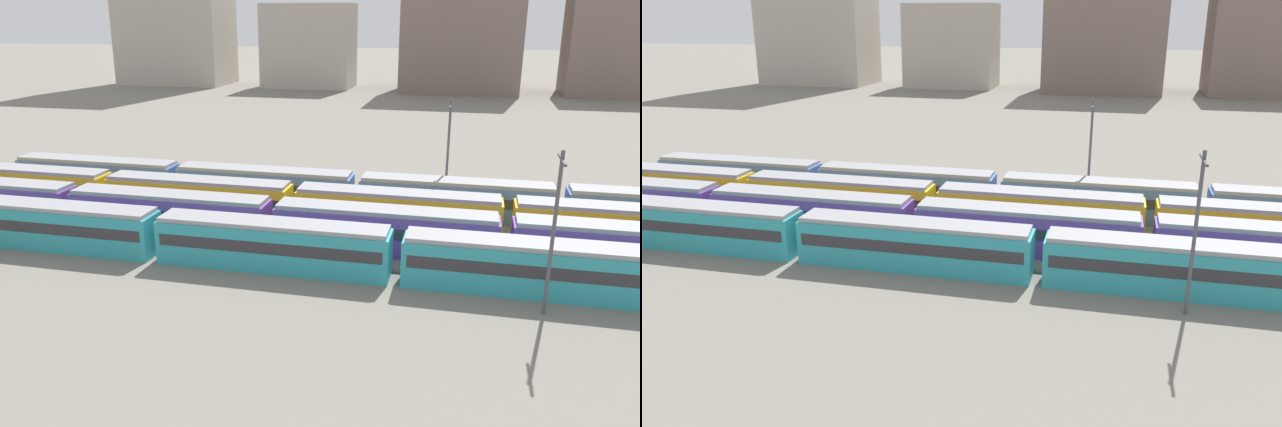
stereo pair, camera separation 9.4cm
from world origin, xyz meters
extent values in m
plane|color=slate|center=(0.00, 7.80, 0.00)|extent=(600.00, 600.00, 0.00)
cube|color=teal|center=(0.38, 0.00, 1.70)|extent=(18.00, 3.00, 3.40)
cube|color=#2D2D33|center=(0.38, 0.00, 2.11)|extent=(17.20, 3.06, 0.90)
cube|color=#939399|center=(0.38, 0.00, 3.57)|extent=(17.60, 2.70, 0.35)
cube|color=teal|center=(19.28, 0.00, 1.70)|extent=(18.00, 3.00, 3.40)
cube|color=#2D2D33|center=(19.28, 0.00, 2.11)|extent=(17.20, 3.06, 0.90)
cube|color=#939399|center=(19.28, 0.00, 3.57)|extent=(17.60, 2.70, 0.35)
cube|color=teal|center=(38.18, 0.00, 1.70)|extent=(18.00, 3.00, 3.40)
cube|color=#2D2D33|center=(38.18, 0.00, 2.11)|extent=(17.20, 3.06, 0.90)
cube|color=#939399|center=(38.18, 0.00, 3.57)|extent=(17.60, 2.70, 0.35)
cube|color=#6B429E|center=(8.18, 5.20, 1.70)|extent=(18.00, 3.00, 3.40)
cube|color=#2D2D33|center=(8.18, 5.20, 2.11)|extent=(17.20, 3.06, 0.90)
cube|color=#939399|center=(8.18, 5.20, 3.57)|extent=(17.60, 2.70, 0.35)
cube|color=#6B429E|center=(27.08, 5.20, 1.70)|extent=(18.00, 3.00, 3.40)
cube|color=#2D2D33|center=(27.08, 5.20, 2.11)|extent=(17.20, 3.06, 0.90)
cube|color=#939399|center=(27.08, 5.20, 3.57)|extent=(17.60, 2.70, 0.35)
cube|color=#6B429E|center=(45.98, 5.20, 1.70)|extent=(18.00, 3.00, 3.40)
cube|color=#2D2D33|center=(45.98, 5.20, 2.11)|extent=(17.20, 3.06, 0.90)
cube|color=yellow|center=(-10.34, 10.40, 1.70)|extent=(18.00, 3.00, 3.40)
cube|color=#2D2D33|center=(-10.34, 10.40, 2.11)|extent=(17.20, 3.06, 0.90)
cube|color=#939399|center=(-10.34, 10.40, 3.57)|extent=(17.60, 2.70, 0.35)
cube|color=yellow|center=(8.56, 10.40, 1.70)|extent=(18.00, 3.00, 3.40)
cube|color=#2D2D33|center=(8.56, 10.40, 2.11)|extent=(17.20, 3.06, 0.90)
cube|color=#939399|center=(8.56, 10.40, 3.57)|extent=(17.60, 2.70, 0.35)
cube|color=yellow|center=(27.46, 10.40, 1.70)|extent=(18.00, 3.00, 3.40)
cube|color=#2D2D33|center=(27.46, 10.40, 2.11)|extent=(17.20, 3.06, 0.90)
cube|color=#939399|center=(27.46, 10.40, 3.57)|extent=(17.60, 2.70, 0.35)
cube|color=yellow|center=(46.36, 10.40, 1.70)|extent=(18.00, 3.00, 3.40)
cube|color=#2D2D33|center=(46.36, 10.40, 2.11)|extent=(17.20, 3.06, 0.90)
cube|color=#939399|center=(46.36, 10.40, 3.57)|extent=(17.60, 2.70, 0.35)
cube|color=#4C70BC|center=(-5.47, 15.60, 1.70)|extent=(18.00, 3.00, 3.40)
cube|color=#2D2D33|center=(-5.47, 15.60, 2.11)|extent=(17.20, 3.06, 0.90)
cube|color=#939399|center=(-5.47, 15.60, 3.57)|extent=(17.60, 2.70, 0.35)
cube|color=#4C70BC|center=(13.43, 15.60, 1.70)|extent=(18.00, 3.00, 3.40)
cube|color=#2D2D33|center=(13.43, 15.60, 2.11)|extent=(17.20, 3.06, 0.90)
cube|color=#939399|center=(13.43, 15.60, 3.57)|extent=(17.60, 2.70, 0.35)
cube|color=#4C70BC|center=(32.33, 15.60, 1.70)|extent=(18.00, 3.00, 3.40)
cube|color=#2D2D33|center=(32.33, 15.60, 2.11)|extent=(17.20, 3.06, 0.90)
cube|color=#939399|center=(32.33, 15.60, 3.57)|extent=(17.60, 2.70, 0.35)
cylinder|color=#4C4C51|center=(31.32, 18.36, 5.43)|extent=(0.24, 0.24, 10.86)
cube|color=#47474C|center=(31.32, 18.36, 10.26)|extent=(0.16, 3.20, 0.16)
cylinder|color=#4C4C51|center=(38.75, -3.24, 5.43)|extent=(0.24, 0.24, 10.85)
cube|color=#47474C|center=(38.75, -3.24, 10.25)|extent=(0.16, 3.20, 0.16)
cube|color=#B2A899|center=(-8.58, 118.48, 10.42)|extent=(22.74, 13.81, 20.84)
cube|color=#7A665B|center=(29.75, 118.48, 15.88)|extent=(27.95, 20.78, 31.76)
cube|color=#7A665B|center=(64.09, 118.48, 12.05)|extent=(20.88, 16.99, 24.10)
camera|label=1|loc=(33.20, -42.12, 18.67)|focal=34.96mm
camera|label=2|loc=(33.30, -42.10, 18.67)|focal=34.96mm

